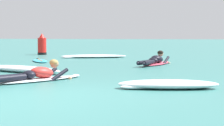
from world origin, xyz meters
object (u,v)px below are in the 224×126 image
Objects in this scene: channel_marker_buoy at (42,46)px; surfer_far at (155,61)px; drifting_surfboard at (40,61)px; surfer_near at (37,75)px.

surfer_far is at bearing -43.80° from channel_marker_buoy.
drifting_surfboard is at bearing 167.75° from surfer_far.
channel_marker_buoy is at bearing 108.86° from surfer_near.
surfer_near is 2.20× the size of channel_marker_buoy.
drifting_surfboard is at bearing 109.16° from surfer_near.
channel_marker_buoy is at bearing 136.20° from surfer_far.
channel_marker_buoy reaches higher than surfer_far.
surfer_near is 12.26m from channel_marker_buoy.
surfer_far is at bearing -12.25° from drifting_surfboard.
surfer_far is (2.34, 5.55, 0.00)m from surfer_near.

